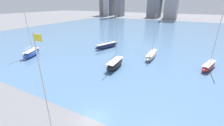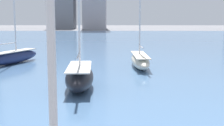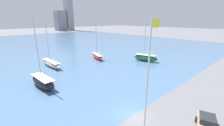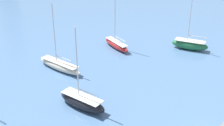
# 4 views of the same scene
# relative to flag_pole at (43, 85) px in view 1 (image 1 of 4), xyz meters

# --- Properties ---
(ground_plane) EXTENTS (500.00, 500.00, 0.00)m
(ground_plane) POSITION_rel_flag_pole_xyz_m (3.51, 4.23, -6.90)
(ground_plane) COLOR slate
(harbor_water) EXTENTS (180.00, 140.00, 0.00)m
(harbor_water) POSITION_rel_flag_pole_xyz_m (3.51, 74.23, -6.89)
(harbor_water) COLOR #4C7099
(harbor_water) RESTS_ON ground_plane
(flag_pole) EXTENTS (1.24, 0.14, 12.80)m
(flag_pole) POSITION_rel_flag_pole_xyz_m (0.00, 0.00, 0.00)
(flag_pole) COLOR silver
(flag_pole) RESTS_ON ground_plane
(sailboat_red) EXTENTS (4.29, 8.53, 13.65)m
(sailboat_red) POSITION_rel_flag_pole_xyz_m (18.83, 32.35, -5.97)
(sailboat_red) COLOR #B72828
(sailboat_red) RESTS_ON harbor_water
(sailboat_navy) EXTENTS (5.51, 10.90, 16.57)m
(sailboat_navy) POSITION_rel_flag_pole_xyz_m (-12.95, 36.93, -5.90)
(sailboat_navy) COLOR #19234C
(sailboat_navy) RESTS_ON harbor_water
(sailboat_blue) EXTENTS (5.64, 8.38, 13.15)m
(sailboat_blue) POSITION_rel_flag_pole_xyz_m (-28.99, 17.94, -5.82)
(sailboat_blue) COLOR #284CA8
(sailboat_blue) RESTS_ON harbor_water
(sailboat_cream) EXTENTS (2.33, 10.50, 12.69)m
(sailboat_cream) POSITION_rel_flag_pole_xyz_m (4.12, 34.08, -5.99)
(sailboat_cream) COLOR beige
(sailboat_cream) RESTS_ON harbor_water
(sailboat_black) EXTENTS (2.93, 8.47, 12.79)m
(sailboat_black) POSITION_rel_flag_pole_xyz_m (-2.17, 22.07, -5.81)
(sailboat_black) COLOR black
(sailboat_black) RESTS_ON harbor_water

